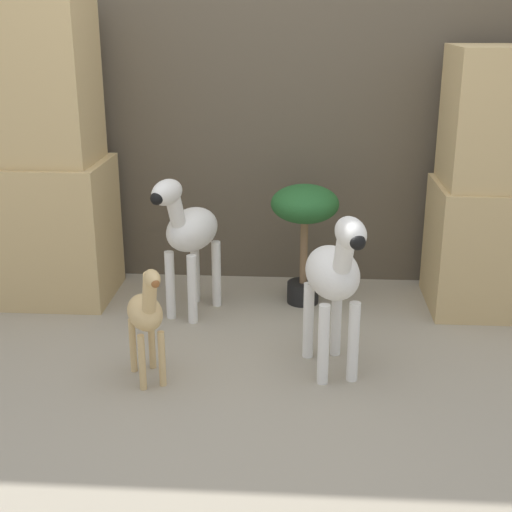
{
  "coord_description": "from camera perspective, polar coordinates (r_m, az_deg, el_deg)",
  "views": [
    {
      "loc": [
        0.16,
        -2.42,
        1.4
      ],
      "look_at": [
        -0.03,
        0.52,
        0.39
      ],
      "focal_mm": 50.0,
      "sensor_mm": 36.0,
      "label": 1
    }
  ],
  "objects": [
    {
      "name": "rock_pillar_right",
      "position": [
        3.6,
        18.97,
        5.11
      ],
      "size": [
        0.6,
        0.5,
        1.26
      ],
      "color": "tan",
      "rests_on": "ground_plane"
    },
    {
      "name": "zebra_right",
      "position": [
        2.81,
        6.32,
        -1.54
      ],
      "size": [
        0.28,
        0.49,
        0.71
      ],
      "color": "white",
      "rests_on": "ground_plane"
    },
    {
      "name": "zebra_left",
      "position": [
        3.37,
        -5.42,
        2.0
      ],
      "size": [
        0.32,
        0.49,
        0.71
      ],
      "color": "white",
      "rests_on": "ground_plane"
    },
    {
      "name": "wall_back",
      "position": [
        3.77,
        1.36,
        14.38
      ],
      "size": [
        6.4,
        0.08,
        2.2
      ],
      "color": "brown",
      "rests_on": "ground_plane"
    },
    {
      "name": "rock_pillar_left",
      "position": [
        3.68,
        -16.54,
        6.81
      ],
      "size": [
        0.6,
        0.5,
        1.46
      ],
      "color": "tan",
      "rests_on": "ground_plane"
    },
    {
      "name": "giraffe_figurine",
      "position": [
        2.81,
        -8.78,
        -4.56
      ],
      "size": [
        0.23,
        0.33,
        0.52
      ],
      "color": "tan",
      "rests_on": "ground_plane"
    },
    {
      "name": "potted_palm_front",
      "position": [
        3.5,
        3.91,
        3.27
      ],
      "size": [
        0.33,
        0.33,
        0.61
      ],
      "color": "black",
      "rests_on": "ground_plane"
    },
    {
      "name": "ground_plane",
      "position": [
        2.8,
        -0.02,
        -11.07
      ],
      "size": [
        14.0,
        14.0,
        0.0
      ],
      "primitive_type": "plane",
      "color": "#9E937F"
    }
  ]
}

